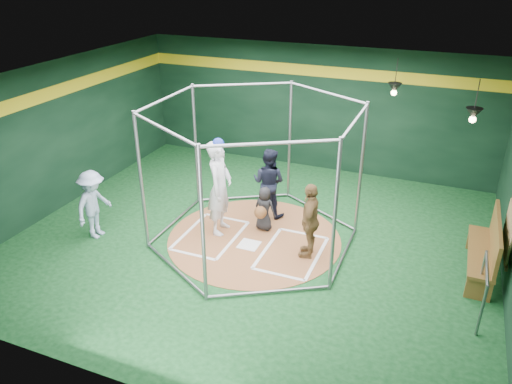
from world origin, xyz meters
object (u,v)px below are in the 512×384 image
at_px(umpire, 269,182).
at_px(dugout_bench, 488,247).
at_px(visitor_leopard, 310,220).
at_px(batter_figure, 220,187).

xyz_separation_m(umpire, dugout_bench, (4.76, -0.72, -0.24)).
relative_size(umpire, dugout_bench, 0.82).
xyz_separation_m(visitor_leopard, umpire, (-1.41, 1.35, 0.03)).
height_order(visitor_leopard, dugout_bench, visitor_leopard).
xyz_separation_m(visitor_leopard, dugout_bench, (3.35, 0.63, -0.21)).
relative_size(batter_figure, dugout_bench, 1.09).
distance_m(visitor_leopard, dugout_bench, 3.42).
bearing_deg(dugout_bench, umpire, 171.44).
bearing_deg(visitor_leopard, umpire, -141.22).
distance_m(batter_figure, umpire, 1.37).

